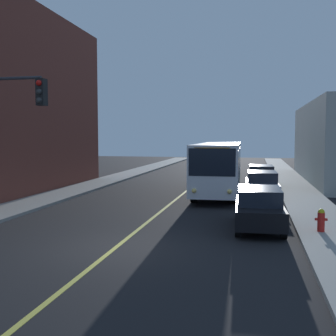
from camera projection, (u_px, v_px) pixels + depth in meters
name	position (u px, v px, depth m)	size (l,w,h in m)	color
ground_plane	(115.00, 248.00, 13.46)	(120.00, 120.00, 0.00)	black
sidewalk_left	(55.00, 196.00, 24.69)	(2.50, 90.00, 0.15)	gray
sidewalk_right	(309.00, 204.00, 21.72)	(2.50, 90.00, 0.15)	gray
lane_stripe_center	(188.00, 190.00, 28.09)	(0.16, 60.00, 0.01)	#D8CC4C
city_bus	(219.00, 165.00, 26.52)	(2.81, 12.20, 3.20)	silver
parked_car_black	(259.00, 208.00, 16.24)	(1.95, 4.46, 1.62)	black
parked_car_white	(262.00, 185.00, 23.93)	(1.92, 4.45, 1.62)	silver
parked_car_green	(261.00, 176.00, 28.94)	(1.93, 4.45, 1.62)	#196038
fire_hydrant	(321.00, 220.00, 15.15)	(0.44, 0.26, 0.84)	red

